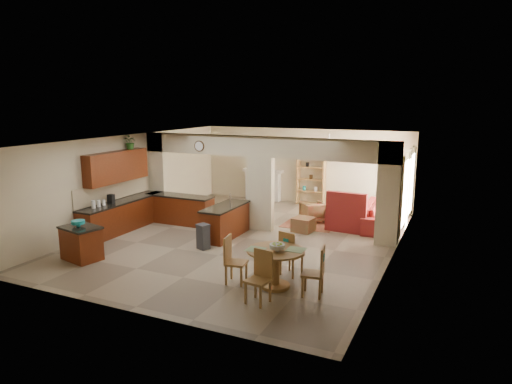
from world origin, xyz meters
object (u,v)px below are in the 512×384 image
at_px(dining_table, 276,263).
at_px(sofa, 382,215).
at_px(kitchen_island, 81,243).
at_px(armchair, 313,212).

xyz_separation_m(dining_table, sofa, (1.25, 5.64, -0.16)).
relative_size(kitchen_island, dining_table, 0.91).
relative_size(dining_table, armchair, 1.71).
height_order(dining_table, sofa, dining_table).
relative_size(kitchen_island, armchair, 1.55).
height_order(kitchen_island, sofa, kitchen_island).
bearing_deg(kitchen_island, armchair, 67.29).
height_order(dining_table, armchair, dining_table).
distance_m(dining_table, armchair, 5.39).
height_order(sofa, armchair, sofa).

